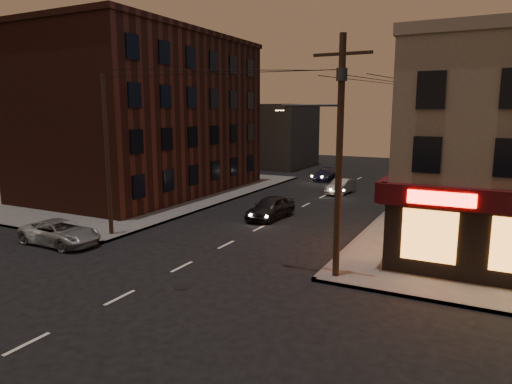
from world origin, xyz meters
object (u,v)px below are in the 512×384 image
Objects in this scene: sedan_mid at (341,187)px; sedan_near at (271,207)px; fire_hydrant at (390,231)px; suv_cross at (60,233)px; sedan_far at (324,175)px.

sedan_near is at bearing -90.15° from sedan_mid.
sedan_mid is at bearing 87.14° from sedan_near.
suv_cross is at bearing -150.51° from fire_hydrant.
suv_cross is 6.90× the size of fire_hydrant.
sedan_near reaches higher than sedan_mid.
sedan_near reaches higher than fire_hydrant.
sedan_near is (7.52, 10.68, 0.10)m from suv_cross.
sedan_far is (-2.39, 18.19, -0.16)m from sedan_near.
fire_hydrant is at bearing -58.92° from suv_cross.
sedan_far is at bearing -8.49° from suv_cross.
fire_hydrant is at bearing -7.73° from sedan_near.
sedan_mid is 7.89m from sedan_far.
sedan_mid reaches higher than sedan_far.
sedan_near is at bearing 167.76° from fire_hydrant.
suv_cross is 1.07× the size of sedan_near.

